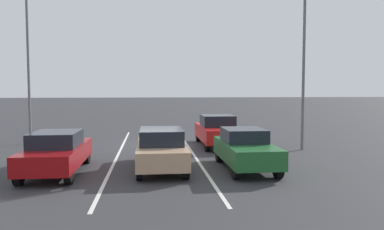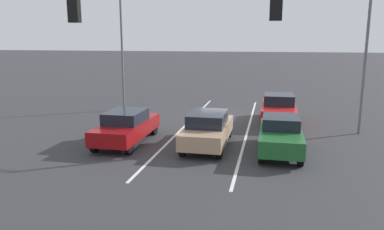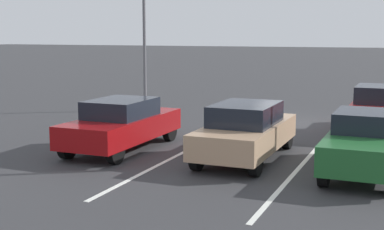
% 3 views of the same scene
% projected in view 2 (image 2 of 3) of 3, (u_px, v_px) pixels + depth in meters
% --- Properties ---
extents(ground_plane, '(240.00, 240.00, 0.00)m').
position_uv_depth(ground_plane, '(223.00, 117.00, 23.24)').
color(ground_plane, '#333335').
extents(lane_stripe_left_divider, '(0.12, 17.47, 0.01)m').
position_uv_depth(lane_stripe_left_divider, '(248.00, 129.00, 20.26)').
color(lane_stripe_left_divider, silver).
rests_on(lane_stripe_left_divider, ground_plane).
extents(lane_stripe_center_divider, '(0.12, 17.47, 0.01)m').
position_uv_depth(lane_stripe_center_divider, '(185.00, 126.00, 20.98)').
color(lane_stripe_center_divider, silver).
rests_on(lane_stripe_center_divider, ground_plane).
extents(car_darkgreen_leftlane_front, '(1.74, 4.30, 1.53)m').
position_uv_depth(car_darkgreen_leftlane_front, '(281.00, 134.00, 15.90)').
color(car_darkgreen_leftlane_front, '#1E5928').
rests_on(car_darkgreen_leftlane_front, ground_plane).
extents(car_maroon_rightlane_front, '(1.81, 4.59, 1.52)m').
position_uv_depth(car_maroon_rightlane_front, '(126.00, 126.00, 17.40)').
color(car_maroon_rightlane_front, maroon).
rests_on(car_maroon_rightlane_front, ground_plane).
extents(car_tan_midlane_front, '(1.81, 4.61, 1.56)m').
position_uv_depth(car_tan_midlane_front, '(208.00, 129.00, 16.88)').
color(car_tan_midlane_front, tan).
rests_on(car_tan_midlane_front, ground_plane).
extents(car_red_leftlane_second, '(1.90, 4.69, 1.66)m').
position_uv_depth(car_red_leftlane_second, '(279.00, 108.00, 21.55)').
color(car_red_leftlane_second, red).
rests_on(car_red_leftlane_second, ground_plane).
extents(traffic_signal_gantry, '(13.04, 0.37, 6.85)m').
position_uv_depth(traffic_signal_gantry, '(81.00, 30.00, 10.82)').
color(traffic_signal_gantry, slate).
rests_on(traffic_signal_gantry, ground_plane).
extents(street_lamp_right_shoulder, '(1.97, 0.24, 8.50)m').
position_uv_depth(street_lamp_right_shoulder, '(124.00, 37.00, 24.57)').
color(street_lamp_right_shoulder, slate).
rests_on(street_lamp_right_shoulder, ground_plane).
extents(street_lamp_left_shoulder, '(1.83, 0.24, 9.22)m').
position_uv_depth(street_lamp_left_shoulder, '(364.00, 29.00, 18.20)').
color(street_lamp_left_shoulder, slate).
rests_on(street_lamp_left_shoulder, ground_plane).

